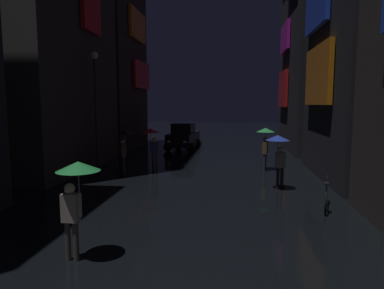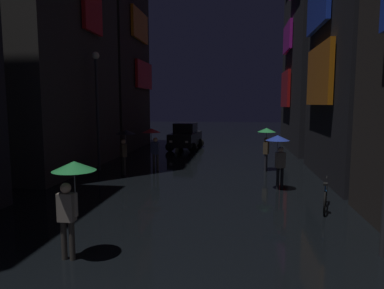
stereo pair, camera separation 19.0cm
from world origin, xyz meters
TOP-DOWN VIEW (x-y plane):
  - building_left_far at (-7.48, 21.55)m, footprint 4.25×7.09m
  - building_right_far at (7.48, 22.45)m, footprint 4.25×8.88m
  - pedestrian_foreground_left_green at (3.25, 14.03)m, footprint 0.90×0.90m
  - pedestrian_far_right_red at (-2.26, 13.09)m, footprint 0.90×0.90m
  - pedestrian_near_crossing_black at (-3.33, 12.08)m, footprint 0.90×0.90m
  - pedestrian_midstreet_left_blue at (3.39, 10.18)m, footprint 0.90×0.90m
  - pedestrian_midstreet_centre_green at (-1.57, 3.51)m, footprint 0.90×0.90m
  - bicycle_parked_at_storefront at (4.60, 7.84)m, footprint 0.55×1.77m
  - car_distant at (-1.93, 21.53)m, footprint 2.46×4.25m
  - streetlamp_left_far at (-5.00, 13.02)m, footprint 0.36×0.36m

SIDE VIEW (x-z plane):
  - bicycle_parked_at_storefront at x=4.60m, z-range -0.09..0.87m
  - car_distant at x=-1.93m, z-range -0.03..1.89m
  - pedestrian_foreground_left_green at x=3.25m, z-range 0.61..2.73m
  - pedestrian_far_right_red at x=-2.26m, z-range 0.61..2.73m
  - pedestrian_near_crossing_black at x=-3.33m, z-range 0.61..2.73m
  - pedestrian_midstreet_left_blue at x=3.39m, z-range 0.61..2.73m
  - pedestrian_midstreet_centre_green at x=-1.57m, z-range 0.61..2.73m
  - streetlamp_left_far at x=-5.00m, z-range 0.70..6.50m
  - building_left_far at x=-7.48m, z-range 0.01..13.06m
  - building_right_far at x=7.48m, z-range 0.01..18.21m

